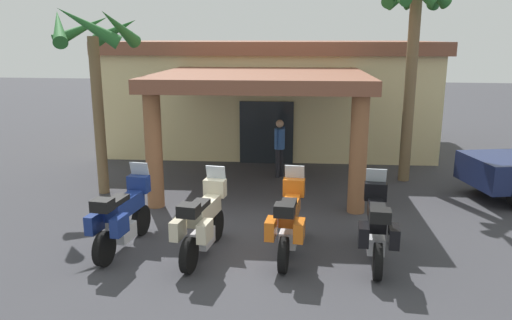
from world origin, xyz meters
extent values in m
plane|color=#38383D|center=(0.00, 0.00, 0.00)|extent=(80.00, 80.00, 0.00)
cube|color=beige|center=(-0.17, 9.89, 1.79)|extent=(11.79, 7.25, 3.58)
cube|color=#1E2328|center=(0.00, 6.49, 1.05)|extent=(1.80, 0.19, 2.10)
cube|color=brown|center=(0.13, 3.95, 3.04)|extent=(6.04, 5.48, 0.35)
cylinder|color=brown|center=(-2.25, 1.63, 1.43)|extent=(0.42, 0.42, 2.86)
cylinder|color=brown|center=(2.73, 1.88, 1.43)|extent=(0.42, 0.42, 2.86)
cube|color=brown|center=(-0.17, 9.89, 3.80)|extent=(12.21, 7.67, 0.44)
cylinder|color=black|center=(-1.96, -0.21, 0.33)|extent=(0.20, 0.67, 0.66)
cylinder|color=black|center=(-2.10, -1.76, 0.33)|extent=(0.20, 0.67, 0.66)
cube|color=silver|center=(-2.03, -1.01, 0.37)|extent=(0.37, 0.59, 0.32)
cube|color=navy|center=(-2.02, -0.86, 0.88)|extent=(0.41, 1.17, 0.34)
cube|color=black|center=(-2.05, -1.21, 1.10)|extent=(0.34, 0.62, 0.10)
cube|color=navy|center=(-1.96, -0.23, 1.15)|extent=(0.46, 0.28, 0.36)
cube|color=#B2BCC6|center=(-1.95, -0.16, 1.43)|extent=(0.41, 0.16, 0.36)
cube|color=navy|center=(-2.35, -1.58, 0.76)|extent=(0.22, 0.46, 0.36)
cube|color=navy|center=(-1.83, -1.63, 0.76)|extent=(0.22, 0.46, 0.36)
cube|color=black|center=(-2.10, -1.71, 1.17)|extent=(0.39, 0.35, 0.22)
cylinder|color=black|center=(-0.29, -0.29, 0.33)|extent=(0.21, 0.67, 0.66)
cylinder|color=black|center=(-0.46, -1.83, 0.33)|extent=(0.21, 0.67, 0.66)
cube|color=silver|center=(-0.38, -1.08, 0.37)|extent=(0.38, 0.59, 0.32)
cube|color=beige|center=(-0.36, -0.93, 0.88)|extent=(0.42, 1.18, 0.34)
cube|color=black|center=(-0.40, -1.28, 1.10)|extent=(0.34, 0.63, 0.10)
cube|color=beige|center=(-0.29, -0.31, 1.15)|extent=(0.46, 0.29, 0.36)
cube|color=#B2BCC6|center=(-0.29, -0.23, 1.43)|extent=(0.41, 0.16, 0.36)
cube|color=beige|center=(-0.70, -1.65, 0.76)|extent=(0.23, 0.46, 0.36)
cube|color=beige|center=(-0.18, -1.71, 0.76)|extent=(0.23, 0.46, 0.36)
cube|color=black|center=(-0.45, -1.78, 1.17)|extent=(0.39, 0.36, 0.22)
cylinder|color=black|center=(1.32, -0.03, 0.33)|extent=(0.18, 0.67, 0.66)
cylinder|color=black|center=(1.23, -1.58, 0.33)|extent=(0.18, 0.67, 0.66)
cube|color=silver|center=(1.28, -0.83, 0.37)|extent=(0.35, 0.58, 0.32)
cube|color=orange|center=(1.28, -0.68, 0.88)|extent=(0.36, 1.16, 0.34)
cube|color=black|center=(1.26, -1.03, 1.10)|extent=(0.31, 0.61, 0.10)
cube|color=orange|center=(1.32, -0.05, 1.15)|extent=(0.45, 0.26, 0.36)
cube|color=#B2BCC6|center=(1.32, 0.03, 1.43)|extent=(0.41, 0.14, 0.36)
cube|color=orange|center=(0.98, -1.42, 0.76)|extent=(0.20, 0.45, 0.36)
cube|color=orange|center=(1.50, -1.44, 0.76)|extent=(0.20, 0.45, 0.36)
cube|color=black|center=(1.24, -1.53, 1.17)|extent=(0.38, 0.34, 0.22)
cylinder|color=black|center=(2.96, -0.09, 0.33)|extent=(0.17, 0.67, 0.66)
cylinder|color=black|center=(2.90, -1.64, 0.33)|extent=(0.17, 0.67, 0.66)
cube|color=silver|center=(2.93, -0.89, 0.37)|extent=(0.34, 0.57, 0.32)
cube|color=black|center=(2.93, -0.74, 0.88)|extent=(0.35, 1.16, 0.34)
cube|color=black|center=(2.92, -1.09, 1.10)|extent=(0.30, 0.61, 0.10)
cube|color=black|center=(2.96, -0.11, 1.15)|extent=(0.45, 0.26, 0.36)
cube|color=#B2BCC6|center=(2.96, -0.03, 1.43)|extent=(0.40, 0.13, 0.36)
cube|color=black|center=(2.64, -1.48, 0.76)|extent=(0.20, 0.45, 0.36)
cube|color=black|center=(3.16, -1.50, 0.76)|extent=(0.20, 0.45, 0.36)
cube|color=black|center=(2.90, -1.59, 1.17)|extent=(0.37, 0.33, 0.22)
cylinder|color=black|center=(0.55, 4.73, 0.44)|extent=(0.14, 0.14, 0.88)
cylinder|color=black|center=(0.63, 4.89, 0.44)|extent=(0.14, 0.14, 0.88)
cylinder|color=#335999|center=(0.59, 4.81, 1.19)|extent=(0.32, 0.32, 0.62)
cylinder|color=#335999|center=(0.49, 4.62, 1.22)|extent=(0.09, 0.09, 0.59)
cylinder|color=#335999|center=(0.69, 5.01, 1.22)|extent=(0.09, 0.09, 0.59)
sphere|color=tan|center=(0.59, 4.81, 1.65)|extent=(0.24, 0.24, 0.24)
cylinder|color=black|center=(6.41, 4.20, 0.40)|extent=(0.84, 0.44, 0.80)
cylinder|color=brown|center=(4.32, 4.94, 2.59)|extent=(0.32, 0.32, 5.19)
cylinder|color=brown|center=(-4.05, 2.56, 2.10)|extent=(0.29, 0.29, 4.19)
cone|color=#236028|center=(-3.27, 2.42, 4.41)|extent=(0.63, 1.62, 1.04)
cone|color=#236028|center=(-3.72, 3.29, 4.35)|extent=(1.63, 1.00, 0.85)
cone|color=#236028|center=(-4.61, 3.13, 4.39)|extent=(1.40, 1.37, 0.97)
cone|color=#236028|center=(-4.75, 2.17, 4.43)|extent=(1.08, 1.54, 1.10)
cone|color=#236028|center=(-3.79, 1.81, 4.44)|extent=(1.58, 0.85, 1.12)
camera|label=1|loc=(1.86, -9.97, 4.16)|focal=35.16mm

